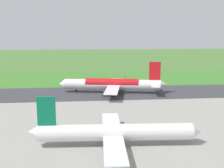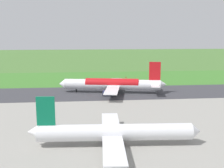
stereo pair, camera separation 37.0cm
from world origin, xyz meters
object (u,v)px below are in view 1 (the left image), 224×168
airliner_parked_mid (115,132)px  traffic_cone_orange (119,81)px  airliner_main (113,84)px  no_stopping_sign (126,79)px

airliner_parked_mid → traffic_cone_orange: airliner_parked_mid is taller
airliner_main → no_stopping_sign: 35.76m
airliner_main → no_stopping_sign: size_ratio=19.64×
airliner_main → traffic_cone_orange: bearing=-102.3°
no_stopping_sign → traffic_cone_orange: 4.54m
airliner_parked_mid → traffic_cone_orange: bearing=-97.8°
airliner_main → airliner_parked_mid: airliner_main is taller
no_stopping_sign → traffic_cone_orange: bearing=-13.9°
traffic_cone_orange → airliner_parked_mid: bearing=82.2°
airliner_main → no_stopping_sign: bearing=-109.2°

